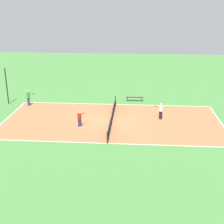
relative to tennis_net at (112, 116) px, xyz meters
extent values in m
plane|color=#47843D|center=(0.00, 0.00, -0.51)|extent=(80.00, 80.00, 0.00)
cube|color=#AD6B42|center=(0.00, 0.00, -0.50)|extent=(10.05, 20.35, 0.02)
cube|color=white|center=(-4.97, 0.00, -0.49)|extent=(0.10, 20.35, 0.00)
cube|color=white|center=(4.97, 0.00, -0.49)|extent=(0.10, 20.35, 0.00)
cube|color=white|center=(0.00, -10.13, -0.49)|extent=(10.05, 0.10, 0.00)
cube|color=white|center=(0.00, 10.13, -0.49)|extent=(10.05, 0.10, 0.00)
cube|color=white|center=(0.00, 0.00, -0.49)|extent=(10.05, 0.10, 0.00)
cylinder|color=black|center=(-4.87, 0.00, -0.01)|extent=(0.10, 0.10, 0.95)
cylinder|color=black|center=(4.87, 0.00, -0.01)|extent=(0.10, 0.10, 0.95)
cube|color=black|center=(0.00, 0.00, -0.03)|extent=(9.75, 0.03, 0.90)
cube|color=white|center=(0.00, 0.00, 0.39)|extent=(9.75, 0.04, 0.06)
cube|color=#333338|center=(6.44, -2.08, -0.08)|extent=(0.36, 1.96, 0.04)
cylinder|color=#4C4C51|center=(6.44, -2.91, -0.30)|extent=(0.08, 0.08, 0.41)
cylinder|color=#4C4C51|center=(6.44, -1.25, -0.30)|extent=(0.08, 0.08, 0.41)
cube|color=navy|center=(-1.56, 2.80, -0.13)|extent=(0.32, 0.30, 0.70)
cylinder|color=red|center=(-1.56, 2.80, 0.46)|extent=(0.49, 0.49, 0.49)
sphere|color=tan|center=(-1.56, 2.80, 0.81)|extent=(0.21, 0.21, 0.21)
cylinder|color=#262626|center=(-1.28, 2.64, 0.59)|extent=(0.26, 0.17, 0.03)
torus|color=black|center=(-1.04, 2.50, 0.59)|extent=(0.42, 0.42, 0.02)
cube|color=navy|center=(3.91, 9.32, -0.06)|extent=(0.25, 0.29, 0.84)
cylinder|color=green|center=(3.91, 9.32, 0.65)|extent=(0.42, 0.42, 0.59)
sphere|color=tan|center=(3.91, 9.32, 1.08)|extent=(0.25, 0.25, 0.25)
cylinder|color=#262626|center=(3.97, 9.00, 0.80)|extent=(0.08, 0.28, 0.03)
torus|color=black|center=(4.03, 8.73, 0.80)|extent=(0.36, 0.36, 0.02)
cube|color=black|center=(0.85, -4.59, -0.09)|extent=(0.31, 0.32, 0.78)
cylinder|color=silver|center=(0.85, -4.59, 0.57)|extent=(0.50, 0.50, 0.55)
sphere|color=beige|center=(0.85, -4.59, 0.96)|extent=(0.23, 0.23, 0.23)
cylinder|color=#262626|center=(1.03, -4.32, 0.71)|extent=(0.18, 0.25, 0.03)
torus|color=black|center=(1.19, -4.09, 0.71)|extent=(0.42, 0.42, 0.02)
sphere|color=#CCE033|center=(1.59, -5.49, -0.45)|extent=(0.07, 0.07, 0.07)
sphere|color=#CCE033|center=(-4.12, -7.50, -0.45)|extent=(0.07, 0.07, 0.07)
cylinder|color=black|center=(4.41, 11.77, 1.47)|extent=(0.12, 0.12, 3.95)
camera|label=1|loc=(-27.30, -2.09, 10.15)|focal=50.00mm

